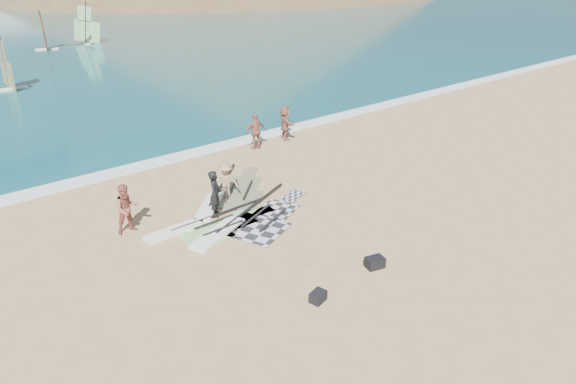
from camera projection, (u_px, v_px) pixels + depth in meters
ground at (361, 263)px, 15.47m from camera, size 300.00×300.00×0.00m
surf_line at (179, 158)px, 24.07m from camera, size 300.00×1.20×0.04m
rig_grey at (248, 222)px, 17.82m from camera, size 6.04×3.74×0.20m
rig_green at (203, 227)px, 17.50m from camera, size 5.01×1.97×0.20m
rig_orange at (228, 196)px, 19.93m from camera, size 5.02×4.46×0.20m
gear_bag_near at (318, 297)px, 13.63m from camera, size 0.55×0.45×0.30m
gear_bag_far at (375, 262)px, 15.18m from camera, size 0.66×0.54×0.34m
person_wetsuit at (215, 194)px, 18.05m from camera, size 0.76×0.80×1.84m
beachgoer_left at (127, 209)px, 16.92m from camera, size 0.93×0.75×1.84m
beachgoer_mid at (226, 182)px, 19.42m from camera, size 1.15×1.07×1.56m
beachgoer_back at (256, 131)px, 24.81m from camera, size 1.17×0.61×1.92m
beachgoer_right at (285, 123)px, 26.29m from camera, size 1.16×1.83×1.89m
windsurfer_left at (7, 74)px, 36.83m from camera, size 2.44×2.92×4.36m
windsurfer_centre at (45, 38)px, 55.35m from camera, size 2.57×2.91×4.51m
windsurfer_right at (87, 32)px, 59.93m from camera, size 2.98×2.80×5.04m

